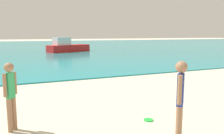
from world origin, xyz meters
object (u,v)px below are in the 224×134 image
object	(u,v)px
person_standing	(180,99)
frisbee	(148,120)
person_distant	(10,93)
boat_far	(67,47)

from	to	relation	value
person_standing	frisbee	size ratio (longest dim) A/B	7.02
person_distant	boat_far	distance (m)	21.43
frisbee	person_distant	bearing A→B (deg)	167.87
frisbee	boat_far	size ratio (longest dim) A/B	0.04
person_standing	boat_far	world-z (taller)	boat_far
person_standing	frisbee	xyz separation A→B (m)	(0.18, 1.30, -0.89)
person_distant	boat_far	world-z (taller)	boat_far
person_standing	person_distant	size ratio (longest dim) A/B	1.08
person_distant	boat_far	bearing A→B (deg)	-149.53
person_standing	frisbee	distance (m)	1.59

